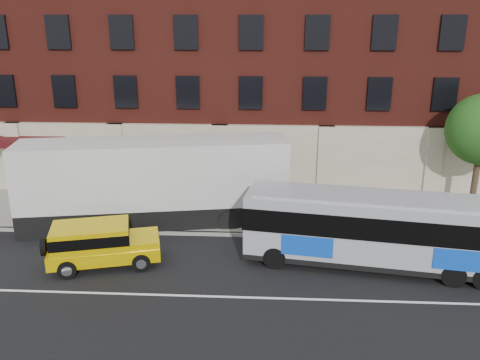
# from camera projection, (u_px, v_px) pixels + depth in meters

# --- Properties ---
(ground) EXTENTS (120.00, 120.00, 0.00)m
(ground) POSITION_uv_depth(u_px,v_px,m) (191.00, 303.00, 18.20)
(ground) COLOR black
(ground) RESTS_ON ground
(sidewalk) EXTENTS (60.00, 6.00, 0.15)m
(sidewalk) POSITION_uv_depth(u_px,v_px,m) (216.00, 211.00, 26.72)
(sidewalk) COLOR #9B988D
(sidewalk) RESTS_ON ground
(kerb) EXTENTS (60.00, 0.25, 0.15)m
(kerb) POSITION_uv_depth(u_px,v_px,m) (209.00, 234.00, 23.87)
(kerb) COLOR #9B988D
(kerb) RESTS_ON ground
(lane_line) EXTENTS (60.00, 0.12, 0.01)m
(lane_line) POSITION_uv_depth(u_px,v_px,m) (193.00, 296.00, 18.67)
(lane_line) COLOR white
(lane_line) RESTS_ON ground
(building) EXTENTS (30.00, 12.10, 15.00)m
(building) POSITION_uv_depth(u_px,v_px,m) (226.00, 56.00, 31.92)
(building) COLOR #5A1C15
(building) RESTS_ON sidewalk
(sign_pole) EXTENTS (0.30, 0.20, 2.50)m
(sign_pole) POSITION_uv_depth(u_px,v_px,m) (33.00, 202.00, 24.03)
(sign_pole) COLOR slate
(sign_pole) RESTS_ON ground
(city_bus) EXTENTS (11.59, 4.20, 3.11)m
(city_bus) POSITION_uv_depth(u_px,v_px,m) (384.00, 229.00, 20.35)
(city_bus) COLOR #A0A1AB
(city_bus) RESTS_ON ground
(yellow_suv) EXTENTS (4.89, 2.97, 1.82)m
(yellow_suv) POSITION_uv_depth(u_px,v_px,m) (99.00, 242.00, 20.71)
(yellow_suv) COLOR #CFAA00
(yellow_suv) RESTS_ON ground
(shipping_container) EXTENTS (13.14, 4.82, 4.30)m
(shipping_container) POSITION_uv_depth(u_px,v_px,m) (155.00, 184.00, 24.50)
(shipping_container) COLOR black
(shipping_container) RESTS_ON ground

